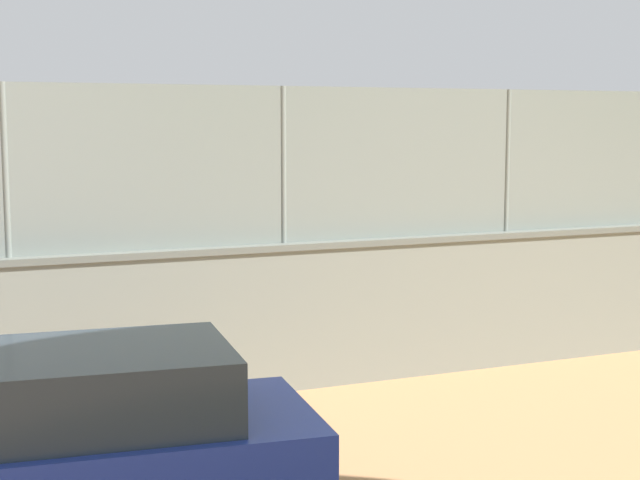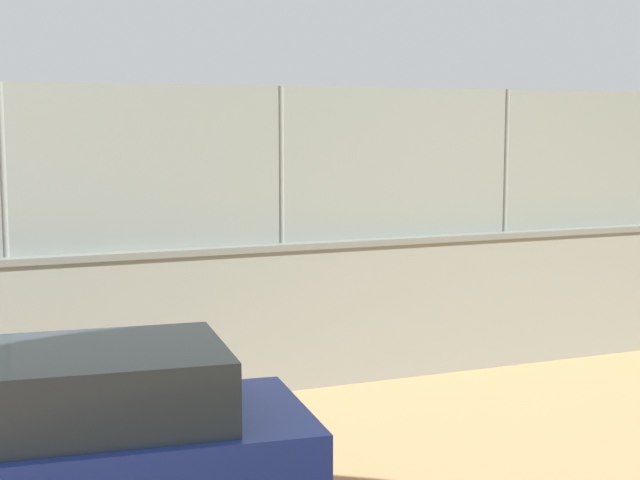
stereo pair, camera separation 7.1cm
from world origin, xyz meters
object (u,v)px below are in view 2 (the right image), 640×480
Objects in this scene: player_foreground_swinging at (78,236)px; player_at_service_line at (411,233)px; parked_car_blue at (65,448)px; player_crossing_court at (246,217)px; sports_ball at (217,259)px.

player_at_service_line is (-6.81, 1.97, -0.04)m from player_foreground_swinging.
player_at_service_line is 13.99m from parked_car_blue.
player_crossing_court is 5.65m from player_foreground_swinging.
player_crossing_court is 5.47m from player_at_service_line.
player_foreground_swinging is 9.69× the size of sports_ball.
player_at_service_line is at bearing -129.53° from parked_car_blue.
parked_car_blue is (8.90, 10.79, -0.10)m from player_at_service_line.
player_foreground_swinging is at bearing 33.05° from player_crossing_court.
player_foreground_swinging is 7.09m from player_at_service_line.
player_at_service_line is at bearing 112.32° from player_crossing_court.
sports_ball is 0.04× the size of parked_car_blue.
player_crossing_court is 0.91× the size of player_foreground_swinging.
player_crossing_court is at bearing -146.95° from player_foreground_swinging.
parked_car_blue is at bearing 68.59° from sports_ball.
sports_ball is (1.31, 1.76, -0.78)m from player_crossing_court.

